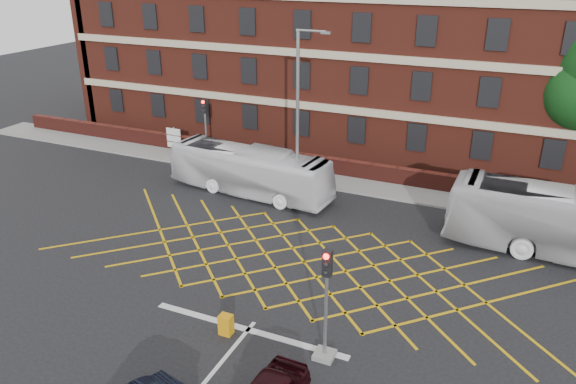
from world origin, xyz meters
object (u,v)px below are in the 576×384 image
at_px(street_lamp, 298,145).
at_px(direction_signs, 174,139).
at_px(traffic_light_near, 326,315).
at_px(bus_left, 250,171).
at_px(traffic_light_far, 206,136).
at_px(utility_cabinet, 226,325).

relative_size(street_lamp, direction_signs, 4.33).
height_order(traffic_light_near, direction_signs, traffic_light_near).
bearing_deg(street_lamp, bus_left, -177.75).
height_order(bus_left, traffic_light_far, traffic_light_far).
bearing_deg(traffic_light_far, bus_left, -35.66).
distance_m(bus_left, street_lamp, 3.57).
bearing_deg(bus_left, utility_cabinet, -150.59).
distance_m(traffic_light_far, direction_signs, 2.39).
relative_size(traffic_light_near, traffic_light_far, 1.00).
xyz_separation_m(bus_left, traffic_light_far, (-5.25, 3.77, 0.36)).
xyz_separation_m(bus_left, utility_cabinet, (5.33, -12.17, -1.00)).
height_order(traffic_light_far, street_lamp, street_lamp).
xyz_separation_m(traffic_light_near, utility_cabinet, (-3.81, -0.24, -1.36)).
bearing_deg(traffic_light_far, direction_signs, -169.85).
distance_m(traffic_light_far, street_lamp, 9.16).
relative_size(direction_signs, utility_cabinet, 2.73).
relative_size(traffic_light_far, direction_signs, 1.94).
xyz_separation_m(traffic_light_far, utility_cabinet, (10.58, -15.94, -1.36)).
relative_size(traffic_light_far, utility_cabinet, 5.31).
relative_size(traffic_light_near, utility_cabinet, 5.31).
bearing_deg(traffic_light_near, utility_cabinet, -176.43).
xyz_separation_m(bus_left, direction_signs, (-7.57, 3.35, -0.02)).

